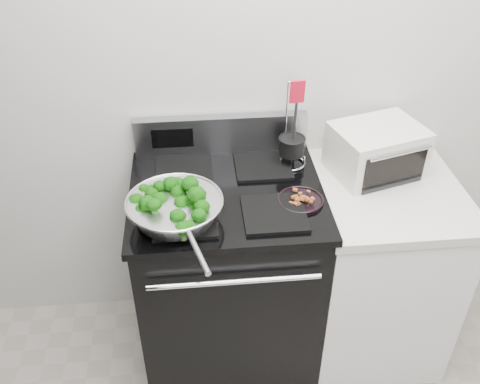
{
  "coord_description": "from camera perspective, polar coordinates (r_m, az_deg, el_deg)",
  "views": [
    {
      "loc": [
        -0.41,
        -0.34,
        2.22
      ],
      "look_at": [
        -0.25,
        1.36,
        0.98
      ],
      "focal_mm": 40.0,
      "sensor_mm": 36.0,
      "label": 1
    }
  ],
  "objects": [
    {
      "name": "bacon_plate",
      "position": [
        2.12,
        6.47,
        -0.66
      ],
      "size": [
        0.18,
        0.18,
        0.04
      ],
      "rotation": [
        0.0,
        0.0,
        0.16
      ],
      "color": "black",
      "rests_on": "gas_range"
    },
    {
      "name": "toaster_oven",
      "position": [
        2.36,
        14.34,
        4.36
      ],
      "size": [
        0.43,
        0.37,
        0.21
      ],
      "rotation": [
        0.0,
        0.0,
        0.28
      ],
      "color": "silver",
      "rests_on": "counter"
    },
    {
      "name": "gas_range",
      "position": [
        2.47,
        -1.29,
        -8.61
      ],
      "size": [
        0.79,
        0.69,
        1.13
      ],
      "color": "black",
      "rests_on": "floor"
    },
    {
      "name": "back_wall",
      "position": [
        2.3,
        5.41,
        13.6
      ],
      "size": [
        4.0,
        0.02,
        2.7
      ],
      "primitive_type": "cube",
      "color": "beige",
      "rests_on": "ground"
    },
    {
      "name": "broccoli_pile",
      "position": [
        1.99,
        -7.01,
        -1.2
      ],
      "size": [
        0.29,
        0.29,
        0.1
      ],
      "primitive_type": null,
      "color": "black",
      "rests_on": "skillet"
    },
    {
      "name": "counter",
      "position": [
        2.61,
        14.04,
        -7.81
      ],
      "size": [
        0.62,
        0.68,
        0.92
      ],
      "color": "white",
      "rests_on": "floor"
    },
    {
      "name": "utensil_holder",
      "position": [
        2.31,
        5.5,
        4.44
      ],
      "size": [
        0.13,
        0.13,
        0.4
      ],
      "rotation": [
        0.0,
        0.0,
        0.07
      ],
      "color": "silver",
      "rests_on": "gas_range"
    },
    {
      "name": "skillet",
      "position": [
        2.0,
        -6.95,
        -1.7
      ],
      "size": [
        0.37,
        0.57,
        0.08
      ],
      "rotation": [
        0.0,
        0.0,
        0.27
      ],
      "color": "silver",
      "rests_on": "gas_range"
    }
  ]
}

